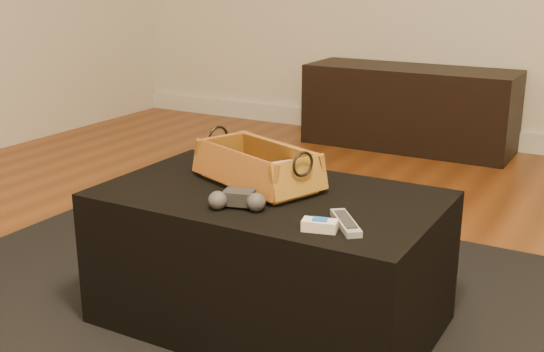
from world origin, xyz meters
The scene contains 11 objects.
floor centered at (0.00, 0.00, -0.01)m, with size 5.00×5.50×0.01m, color brown.
baseboard centered at (0.00, 2.73, 0.06)m, with size 5.00×0.04×0.12m, color white.
media_cabinet centered at (-0.32, 2.51, 0.25)m, with size 1.26×0.45×0.50m, color black.
area_rug centered at (0.03, 0.11, 0.01)m, with size 2.60×2.00×0.01m, color black.
ottoman centered at (0.03, 0.16, 0.22)m, with size 1.00×0.60×0.42m, color black.
tv_remote centered at (-0.07, 0.21, 0.46)m, with size 0.22×0.05×0.02m, color black.
cloth_bundle centered at (0.07, 0.21, 0.48)m, with size 0.12×0.08×0.06m, color tan.
wicker_basket centered at (-0.05, 0.22, 0.48)m, with size 0.47×0.35×0.15m.
game_controller centered at (0.02, -0.01, 0.46)m, with size 0.17×0.12×0.05m.
silver_remote centered at (0.33, 0.02, 0.44)m, with size 0.14×0.16×0.02m.
cream_gadget centered at (0.29, -0.04, 0.45)m, with size 0.10×0.07×0.03m.
Camera 1 is at (0.98, -1.50, 1.07)m, focal length 45.00 mm.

